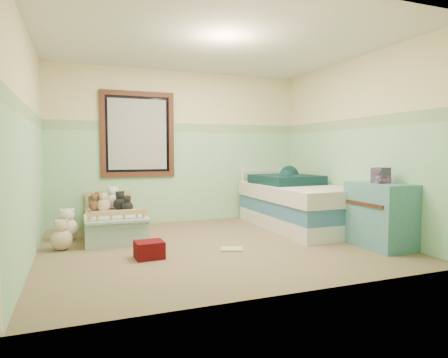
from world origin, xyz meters
name	(u,v)px	position (x,y,z in m)	size (l,w,h in m)	color
floor	(217,246)	(0.00, 0.00, -0.01)	(4.20, 3.60, 0.02)	brown
ceiling	(216,41)	(0.00, 0.00, 2.51)	(4.20, 3.60, 0.02)	silver
wall_back	(180,147)	(0.00, 1.80, 1.25)	(4.20, 0.04, 2.50)	beige
wall_front	(292,142)	(0.00, -1.80, 1.25)	(4.20, 0.04, 2.50)	beige
wall_left	(27,144)	(-2.10, 0.00, 1.25)	(0.04, 3.60, 2.50)	beige
wall_right	(354,146)	(2.10, 0.00, 1.25)	(0.04, 3.60, 2.50)	beige
wainscot_mint	(181,177)	(0.00, 1.79, 0.75)	(4.20, 0.01, 1.50)	#8CC598
border_strip	(180,128)	(0.00, 1.79, 1.57)	(4.20, 0.01, 0.15)	#4C854E
window_frame	(138,134)	(-0.70, 1.76, 1.45)	(1.16, 0.06, 1.36)	#32190F
window_blinds	(138,134)	(-0.70, 1.77, 1.45)	(0.92, 0.01, 1.12)	#B3B3B0
toddler_bed_frame	(113,229)	(-1.17, 1.05, 0.09)	(0.71, 1.42, 0.18)	tan
toddler_mattress	(113,218)	(-1.17, 1.05, 0.24)	(0.65, 1.36, 0.12)	white
patchwork_quilt	(116,218)	(-1.17, 0.61, 0.32)	(0.77, 0.71, 0.03)	#538BAF
plush_bed_brown	(99,204)	(-1.32, 1.55, 0.39)	(0.18, 0.18, 0.18)	brown
plush_bed_white	(113,201)	(-1.12, 1.55, 0.42)	(0.23, 0.23, 0.23)	white
plush_bed_tan	(104,205)	(-1.27, 1.33, 0.40)	(0.19, 0.19, 0.19)	#CDAD8E
plush_bed_dark	(120,204)	(-1.04, 1.33, 0.40)	(0.20, 0.20, 0.20)	black
plush_floor_cream	(67,229)	(-1.76, 0.94, 0.14)	(0.29, 0.29, 0.29)	beige
plush_floor_tan	(62,240)	(-1.81, 0.41, 0.13)	(0.25, 0.25, 0.25)	#CDAD8E
twin_bed_frame	(298,221)	(1.55, 0.58, 0.11)	(1.05, 2.10, 0.22)	white
twin_boxspring	(299,207)	(1.55, 0.58, 0.33)	(1.05, 2.10, 0.22)	navy
twin_mattress	(299,192)	(1.55, 0.58, 0.55)	(1.09, 2.14, 0.22)	silver
teal_blanket	(286,179)	(1.50, 0.88, 0.73)	(0.89, 0.94, 0.14)	#0C2C2C
dresser	(380,215)	(1.84, -0.81, 0.39)	(0.49, 0.79, 0.79)	#3C7475
book_stack	(381,175)	(1.84, -0.80, 0.88)	(0.19, 0.15, 0.19)	#482E2F
red_pillow	(149,250)	(-0.90, -0.31, 0.09)	(0.30, 0.26, 0.19)	maroon
floor_book	(231,249)	(0.08, -0.31, 0.01)	(0.26, 0.20, 0.02)	yellow
extra_plush_0	(95,205)	(-1.39, 1.40, 0.39)	(0.17, 0.17, 0.17)	brown
extra_plush_1	(127,207)	(-0.96, 1.13, 0.38)	(0.16, 0.16, 0.16)	black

